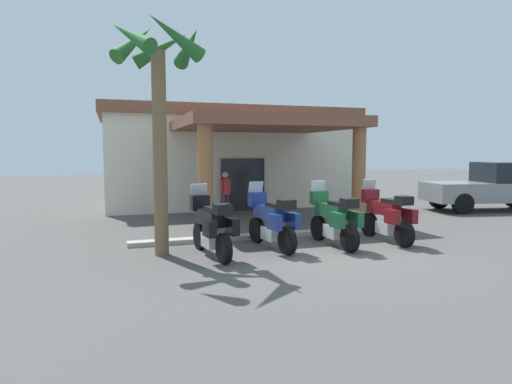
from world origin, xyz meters
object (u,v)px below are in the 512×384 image
object	(u,v)px
motorcycle_black	(211,226)
motorcycle_maroon	(387,215)
motel_building	(225,156)
motorcycle_blue	(272,220)
pickup_truck_gray	(493,187)
palm_tree_roadside	(159,81)
motorcycle_green	(334,219)
pedestrian	(226,191)

from	to	relation	value
motorcycle_black	motorcycle_maroon	size ratio (longest dim) A/B	1.00
motel_building	motorcycle_blue	distance (m)	10.16
motel_building	pickup_truck_gray	bearing A→B (deg)	-32.73
motel_building	palm_tree_roadside	xyz separation A→B (m)	(-4.02, -9.76, 1.77)
palm_tree_roadside	motorcycle_green	bearing A→B (deg)	-5.78
motorcycle_blue	pedestrian	world-z (taller)	pedestrian
motorcycle_green	pedestrian	bearing A→B (deg)	11.31
motorcycle_green	motel_building	bearing A→B (deg)	-0.73
motorcycle_blue	motorcycle_maroon	distance (m)	3.19
motorcycle_green	palm_tree_roadside	bearing A→B (deg)	82.31
motorcycle_maroon	motorcycle_black	bearing A→B (deg)	91.64
motorcycle_blue	pickup_truck_gray	xyz separation A→B (m)	(10.92, 3.71, 0.24)
motel_building	motorcycle_green	distance (m)	10.29
motorcycle_green	motorcycle_maroon	distance (m)	1.59
motorcycle_green	pedestrian	world-z (taller)	pedestrian
motel_building	motorcycle_maroon	distance (m)	10.41
motorcycle_blue	pedestrian	bearing A→B (deg)	-11.19
motorcycle_maroon	pedestrian	bearing A→B (deg)	27.11
motel_building	pickup_truck_gray	xyz separation A→B (m)	(9.54, -6.24, -1.24)
pickup_truck_gray	palm_tree_roadside	distance (m)	14.33
motorcycle_maroon	pickup_truck_gray	world-z (taller)	pickup_truck_gray
pedestrian	pickup_truck_gray	bearing A→B (deg)	49.76
motorcycle_blue	pedestrian	size ratio (longest dim) A/B	1.34
motorcycle_maroon	palm_tree_roadside	xyz separation A→B (m)	(-5.82, 0.39, 3.25)
motel_building	pedestrian	world-z (taller)	motel_building
motel_building	motorcycle_black	xyz separation A→B (m)	(-2.97, -10.30, -1.48)
motorcycle_black	palm_tree_roadside	bearing A→B (deg)	54.78
motorcycle_blue	pickup_truck_gray	world-z (taller)	pickup_truck_gray
motorcycle_green	palm_tree_roadside	distance (m)	5.35
pedestrian	pickup_truck_gray	world-z (taller)	pickup_truck_gray
motel_building	motorcycle_black	world-z (taller)	motel_building
motel_building	pedestrian	distance (m)	4.79
motorcycle_black	motorcycle_green	world-z (taller)	same
pickup_truck_gray	motorcycle_maroon	bearing A→B (deg)	-141.87
pickup_truck_gray	motel_building	bearing A→B (deg)	158.21
motorcycle_maroon	pickup_truck_gray	xyz separation A→B (m)	(7.74, 3.90, 0.24)
motorcycle_maroon	pedestrian	distance (m)	6.37
motorcycle_black	motorcycle_maroon	bearing A→B (deg)	-95.78
motorcycle_black	motorcycle_green	size ratio (longest dim) A/B	1.00
motel_building	motorcycle_black	bearing A→B (deg)	-105.63
pickup_truck_gray	motorcycle_blue	bearing A→B (deg)	-149.82
motorcycle_green	motorcycle_blue	bearing A→B (deg)	79.96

